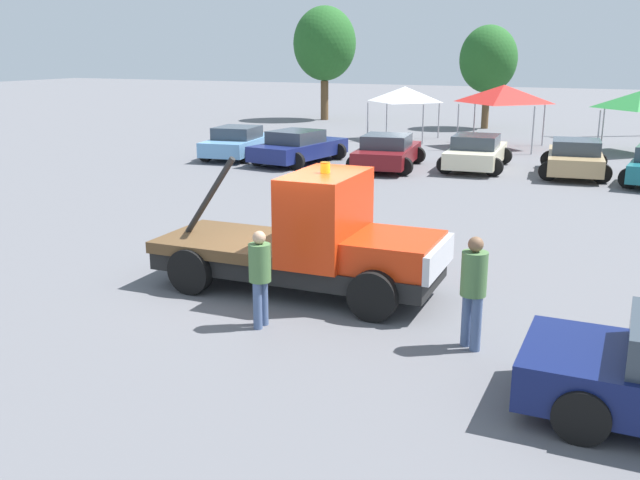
# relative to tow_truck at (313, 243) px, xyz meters

# --- Properties ---
(ground_plane) EXTENTS (160.00, 160.00, 0.00)m
(ground_plane) POSITION_rel_tow_truck_xyz_m (-0.35, -0.01, -0.97)
(ground_plane) COLOR slate
(tow_truck) EXTENTS (5.59, 2.31, 2.52)m
(tow_truck) POSITION_rel_tow_truck_xyz_m (0.00, 0.00, 0.00)
(tow_truck) COLOR black
(tow_truck) RESTS_ON ground
(person_near_truck) EXTENTS (0.40, 0.40, 1.79)m
(person_near_truck) POSITION_rel_tow_truck_xyz_m (3.34, -1.38, 0.06)
(person_near_truck) COLOR #475B84
(person_near_truck) RESTS_ON ground
(person_at_hood) EXTENTS (0.37, 0.37, 1.65)m
(person_at_hood) POSITION_rel_tow_truck_xyz_m (-0.04, -1.96, -0.02)
(person_at_hood) COLOR #475B84
(person_at_hood) RESTS_ON ground
(parked_car_skyblue) EXTENTS (2.85, 4.65, 1.34)m
(parked_car_skyblue) POSITION_rel_tow_truck_xyz_m (-10.35, 14.61, -0.32)
(parked_car_skyblue) COLOR #669ED1
(parked_car_skyblue) RESTS_ON ground
(parked_car_navy) EXTENTS (2.94, 4.85, 1.34)m
(parked_car_navy) POSITION_rel_tow_truck_xyz_m (-7.37, 14.32, -0.32)
(parked_car_navy) COLOR navy
(parked_car_navy) RESTS_ON ground
(parked_car_maroon) EXTENTS (2.91, 4.68, 1.34)m
(parked_car_maroon) POSITION_rel_tow_truck_xyz_m (-3.59, 14.46, -0.32)
(parked_car_maroon) COLOR maroon
(parked_car_maroon) RESTS_ON ground
(parked_car_cream) EXTENTS (2.65, 4.52, 1.34)m
(parked_car_cream) POSITION_rel_tow_truck_xyz_m (-0.43, 15.77, -0.32)
(parked_car_cream) COLOR beige
(parked_car_cream) RESTS_ON ground
(parked_car_tan) EXTENTS (2.77, 4.43, 1.34)m
(parked_car_tan) POSITION_rel_tow_truck_xyz_m (3.20, 15.82, -0.32)
(parked_car_tan) COLOR tan
(parked_car_tan) RESTS_ON ground
(canopy_tent_white) EXTENTS (2.94, 2.94, 2.68)m
(canopy_tent_white) POSITION_rel_tow_truck_xyz_m (-5.89, 23.53, 1.33)
(canopy_tent_white) COLOR #9E9EA3
(canopy_tent_white) RESTS_ON ground
(canopy_tent_red) EXTENTS (3.42, 3.42, 2.92)m
(canopy_tent_red) POSITION_rel_tow_truck_xyz_m (-0.74, 22.44, 1.53)
(canopy_tent_red) COLOR #9E9EA3
(canopy_tent_red) RESTS_ON ground
(canopy_tent_green) EXTENTS (3.03, 3.03, 2.74)m
(canopy_tent_green) POSITION_rel_tow_truck_xyz_m (5.06, 23.04, 1.38)
(canopy_tent_green) COLOR #9E9EA3
(canopy_tent_green) RESTS_ON ground
(tree_left) EXTENTS (4.04, 4.04, 7.21)m
(tree_left) POSITION_rel_tow_truck_xyz_m (-14.00, 31.66, 3.87)
(tree_left) COLOR brown
(tree_left) RESTS_ON ground
(tree_center) EXTENTS (3.29, 3.29, 5.87)m
(tree_center) POSITION_rel_tow_truck_xyz_m (-3.24, 30.67, 2.97)
(tree_center) COLOR brown
(tree_center) RESTS_ON ground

